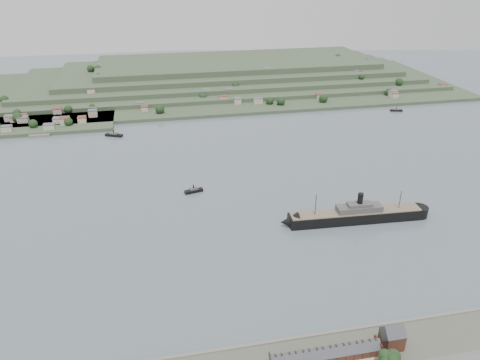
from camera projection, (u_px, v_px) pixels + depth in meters
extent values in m
plane|color=slate|center=(261.00, 204.00, 381.37)|extent=(1400.00, 1400.00, 0.00)
cube|color=slate|center=(329.00, 334.00, 249.41)|extent=(220.00, 2.00, 2.60)
cube|color=#472619|center=(325.00, 358.00, 229.00)|extent=(55.00, 8.00, 7.00)
cube|color=#3B3E43|center=(326.00, 353.00, 227.48)|extent=(55.60, 8.15, 8.15)
cube|color=#472619|center=(271.00, 360.00, 222.01)|extent=(0.50, 8.40, 3.00)
cube|color=#472619|center=(378.00, 343.00, 232.08)|extent=(0.50, 8.40, 3.00)
cube|color=black|center=(283.00, 356.00, 222.41)|extent=(0.90, 1.40, 3.20)
cube|color=black|center=(294.00, 354.00, 223.42)|extent=(0.90, 1.40, 3.20)
cube|color=black|center=(321.00, 350.00, 225.93)|extent=(0.90, 1.40, 3.20)
cube|color=black|center=(332.00, 348.00, 226.94)|extent=(0.90, 1.40, 3.20)
cube|color=black|center=(358.00, 344.00, 229.46)|extent=(0.90, 1.40, 3.20)
cube|color=black|center=(368.00, 342.00, 230.46)|extent=(0.90, 1.40, 3.20)
cube|color=#472619|center=(392.00, 339.00, 238.96)|extent=(10.00, 10.00, 9.00)
cube|color=#3B3E43|center=(393.00, 332.00, 237.00)|extent=(10.40, 10.18, 10.18)
cube|color=#34452E|center=(203.00, 90.00, 697.97)|extent=(760.00, 260.00, 4.00)
cube|color=#34452E|center=(213.00, 82.00, 721.73)|extent=(680.00, 220.00, 5.00)
cube|color=#34452E|center=(221.00, 76.00, 735.31)|extent=(600.00, 200.00, 6.00)
cube|color=#34452E|center=(229.00, 69.00, 748.46)|extent=(520.00, 180.00, 7.00)
cube|color=#34452E|center=(236.00, 62.00, 761.18)|extent=(440.00, 160.00, 8.00)
cube|color=#34452E|center=(50.00, 122.00, 564.36)|extent=(150.00, 90.00, 4.00)
cube|color=slate|center=(40.00, 134.00, 526.66)|extent=(22.00, 14.00, 2.80)
cube|color=black|center=(355.00, 216.00, 355.98)|extent=(103.98, 19.12, 8.04)
cone|color=black|center=(289.00, 222.00, 348.88)|extent=(14.48, 14.48, 13.79)
cylinder|color=black|center=(419.00, 211.00, 363.07)|extent=(13.79, 13.79, 8.04)
cube|color=#73654C|center=(356.00, 211.00, 354.08)|extent=(101.63, 17.85, 0.69)
cube|color=#4D4B48|center=(359.00, 208.00, 353.30)|extent=(34.96, 12.11, 4.60)
cube|color=#4D4B48|center=(360.00, 205.00, 351.95)|extent=(18.77, 8.98, 2.87)
cylinder|color=black|center=(360.00, 200.00, 350.05)|extent=(4.14, 4.14, 10.34)
cylinder|color=#3E271C|center=(316.00, 206.00, 346.32)|extent=(0.57, 0.57, 18.38)
cylinder|color=#3E271C|center=(400.00, 201.00, 355.96)|extent=(0.57, 0.57, 16.09)
cube|color=black|center=(194.00, 191.00, 400.25)|extent=(16.53, 7.79, 2.56)
cube|color=#4D4B48|center=(194.00, 189.00, 399.42)|extent=(7.78, 4.96, 1.92)
cylinder|color=black|center=(194.00, 187.00, 398.49)|extent=(1.07, 1.07, 3.73)
cube|color=black|center=(114.00, 135.00, 524.21)|extent=(20.10, 13.17, 2.62)
cube|color=#4D4B48|center=(114.00, 133.00, 523.36)|extent=(9.85, 7.66, 1.96)
cylinder|color=black|center=(114.00, 132.00, 522.41)|extent=(1.09, 1.09, 3.82)
cube|color=black|center=(396.00, 110.00, 608.24)|extent=(16.23, 7.96, 2.09)
cube|color=#4D4B48|center=(396.00, 109.00, 607.56)|extent=(7.67, 5.06, 1.56)
cylinder|color=black|center=(397.00, 108.00, 606.80)|extent=(0.87, 0.87, 3.04)
sphere|color=black|center=(393.00, 357.00, 223.52)|extent=(7.37, 7.37, 7.37)
sphere|color=black|center=(393.00, 360.00, 219.47)|extent=(6.32, 6.32, 6.32)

